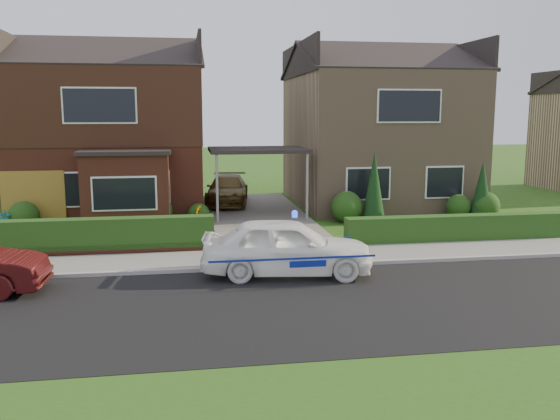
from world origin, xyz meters
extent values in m
plane|color=#234913|center=(0.00, 0.00, 0.00)|extent=(120.00, 120.00, 0.00)
cube|color=black|center=(0.00, 0.00, 0.00)|extent=(60.00, 6.00, 0.02)
cube|color=#9E9993|center=(0.00, 3.05, 0.06)|extent=(60.00, 0.16, 0.12)
cube|color=slate|center=(0.00, 4.10, 0.05)|extent=(60.00, 2.00, 0.10)
cube|color=#234913|center=(0.00, -5.00, 0.00)|extent=(60.00, 4.00, 0.01)
cube|color=#666059|center=(0.00, 11.00, 0.06)|extent=(3.80, 12.00, 0.12)
cube|color=brown|center=(-5.80, 14.00, 2.90)|extent=(7.20, 8.00, 5.80)
cube|color=white|center=(-7.38, 9.98, 1.40)|extent=(1.80, 0.08, 1.30)
cube|color=white|center=(-4.22, 9.98, 1.40)|extent=(1.60, 0.08, 1.30)
cube|color=white|center=(-5.80, 9.98, 4.40)|extent=(2.60, 0.08, 1.30)
cube|color=black|center=(-5.80, 14.00, 4.35)|extent=(7.26, 8.06, 2.90)
cube|color=brown|center=(-4.94, 9.30, 1.35)|extent=(3.00, 1.40, 2.70)
cube|color=black|center=(-4.94, 9.30, 2.77)|extent=(3.20, 1.60, 0.14)
cube|color=#96775C|center=(5.80, 14.00, 2.90)|extent=(7.20, 8.00, 5.80)
cube|color=white|center=(4.22, 9.98, 1.40)|extent=(1.80, 0.08, 1.30)
cube|color=white|center=(7.38, 9.98, 1.40)|extent=(1.60, 0.08, 1.30)
cube|color=white|center=(5.80, 9.98, 4.40)|extent=(2.60, 0.08, 1.30)
cube|color=black|center=(0.00, 11.00, 2.70)|extent=(3.80, 3.00, 0.14)
cylinder|color=gray|center=(-1.70, 9.60, 1.35)|extent=(0.10, 0.10, 2.70)
cylinder|color=gray|center=(1.70, 9.60, 1.35)|extent=(0.10, 0.10, 2.70)
cube|color=olive|center=(-8.25, 9.96, 1.05)|extent=(2.20, 0.10, 2.10)
cube|color=brown|center=(-5.80, 5.30, 0.18)|extent=(7.70, 0.25, 0.36)
cube|color=#153811|center=(-5.80, 5.45, 0.00)|extent=(7.50, 0.55, 0.90)
cube|color=#153811|center=(5.80, 5.35, 0.00)|extent=(7.50, 0.55, 0.80)
sphere|color=#153811|center=(-8.50, 9.50, 0.54)|extent=(1.08, 1.08, 1.08)
sphere|color=#153811|center=(-4.00, 9.30, 0.66)|extent=(1.32, 1.32, 1.32)
sphere|color=#153811|center=(-2.40, 9.60, 0.42)|extent=(0.84, 0.84, 0.84)
sphere|color=#153811|center=(3.20, 9.40, 0.60)|extent=(1.20, 1.20, 1.20)
sphere|color=#153811|center=(7.80, 9.50, 0.48)|extent=(0.96, 0.96, 0.96)
sphere|color=#153811|center=(8.80, 9.20, 0.54)|extent=(1.08, 1.08, 1.08)
cone|color=black|center=(4.20, 9.20, 1.30)|extent=(0.90, 0.90, 2.60)
cone|color=black|center=(8.60, 9.20, 1.10)|extent=(0.90, 0.90, 2.20)
imported|color=white|center=(-0.34, 2.40, 0.74)|extent=(2.32, 4.56, 1.49)
sphere|color=#193FF2|center=(-0.12, 2.40, 1.57)|extent=(0.17, 0.17, 0.17)
cube|color=navy|center=(-0.34, 1.52, 0.68)|extent=(4.02, 0.02, 0.05)
cube|color=navy|center=(-0.34, 3.28, 0.68)|extent=(4.02, 0.01, 0.05)
ellipsoid|color=black|center=(-1.56, 2.30, 1.03)|extent=(0.22, 0.17, 0.21)
sphere|color=white|center=(-1.54, 2.24, 1.02)|extent=(0.11, 0.11, 0.11)
sphere|color=black|center=(-1.54, 2.28, 1.17)|extent=(0.13, 0.13, 0.13)
cone|color=black|center=(-1.58, 2.29, 1.24)|extent=(0.04, 0.04, 0.05)
cone|color=black|center=(-1.49, 2.29, 1.24)|extent=(0.04, 0.04, 0.05)
imported|color=brown|center=(-1.00, 14.02, 0.75)|extent=(2.31, 4.52, 1.26)
imported|color=gray|center=(-9.00, 9.00, 0.41)|extent=(0.48, 0.37, 0.82)
imported|color=gray|center=(-2.50, 9.00, 0.43)|extent=(0.59, 0.55, 0.86)
imported|color=gray|center=(-4.45, 6.54, 0.34)|extent=(0.40, 0.40, 0.69)
camera|label=1|loc=(-2.90, -12.19, 4.16)|focal=38.00mm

